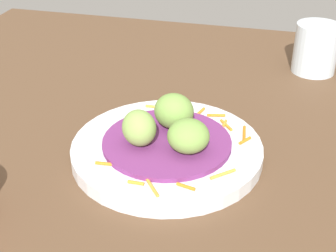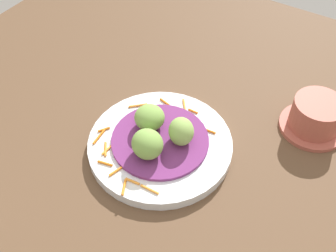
{
  "view_description": "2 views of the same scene",
  "coord_description": "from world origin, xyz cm",
  "px_view_note": "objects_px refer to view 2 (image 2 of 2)",
  "views": [
    {
      "loc": [
        50.82,
        11.89,
        38.53
      ],
      "look_at": [
        -2.44,
        -1.83,
        6.17
      ],
      "focal_mm": 52.79,
      "sensor_mm": 36.0,
      "label": 1
    },
    {
      "loc": [
        -38.36,
        -26.38,
        56.55
      ],
      "look_at": [
        -0.06,
        -2.4,
        6.71
      ],
      "focal_mm": 42.65,
      "sensor_mm": 36.0,
      "label": 2
    }
  ],
  "objects_px": {
    "guac_scoop_right": "(182,131)",
    "terracotta_bowl": "(315,117)",
    "guac_scoop_center": "(147,144)",
    "guac_scoop_left": "(150,117)",
    "main_plate": "(160,145)"
  },
  "relations": [
    {
      "from": "guac_scoop_right",
      "to": "terracotta_bowl",
      "type": "distance_m",
      "value": 0.25
    },
    {
      "from": "guac_scoop_center",
      "to": "terracotta_bowl",
      "type": "relative_size",
      "value": 0.46
    },
    {
      "from": "guac_scoop_left",
      "to": "guac_scoop_center",
      "type": "xyz_separation_m",
      "value": [
        -0.06,
        -0.03,
        0.0
      ]
    },
    {
      "from": "main_plate",
      "to": "guac_scoop_right",
      "type": "distance_m",
      "value": 0.05
    },
    {
      "from": "guac_scoop_center",
      "to": "terracotta_bowl",
      "type": "distance_m",
      "value": 0.31
    },
    {
      "from": "guac_scoop_center",
      "to": "guac_scoop_right",
      "type": "xyz_separation_m",
      "value": [
        0.05,
        -0.03,
        -0.0
      ]
    },
    {
      "from": "terracotta_bowl",
      "to": "main_plate",
      "type": "bearing_deg",
      "value": 131.92
    },
    {
      "from": "guac_scoop_left",
      "to": "guac_scoop_center",
      "type": "distance_m",
      "value": 0.06
    },
    {
      "from": "guac_scoop_left",
      "to": "terracotta_bowl",
      "type": "bearing_deg",
      "value": -54.9
    },
    {
      "from": "guac_scoop_right",
      "to": "guac_scoop_left",
      "type": "bearing_deg",
      "value": 89.58
    },
    {
      "from": "main_plate",
      "to": "terracotta_bowl",
      "type": "distance_m",
      "value": 0.28
    },
    {
      "from": "guac_scoop_left",
      "to": "guac_scoop_center",
      "type": "bearing_deg",
      "value": -150.42
    },
    {
      "from": "main_plate",
      "to": "guac_scoop_right",
      "type": "xyz_separation_m",
      "value": [
        0.02,
        -0.03,
        0.04
      ]
    },
    {
      "from": "guac_scoop_left",
      "to": "guac_scoop_right",
      "type": "height_order",
      "value": "guac_scoop_right"
    },
    {
      "from": "guac_scoop_right",
      "to": "guac_scoop_center",
      "type": "bearing_deg",
      "value": 149.58
    }
  ]
}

